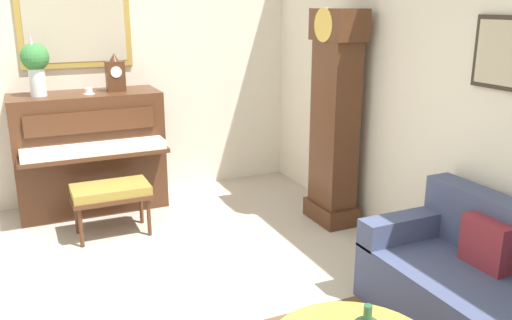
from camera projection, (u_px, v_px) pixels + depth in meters
wall_left at (77, 69)px, 5.55m from camera, size 0.13×4.90×2.80m
wall_back at (435, 90)px, 4.21m from camera, size 5.30×0.13×2.80m
piano at (90, 152)px, 5.46m from camera, size 0.87×1.44×1.21m
piano_bench at (111, 193)px, 4.87m from camera, size 0.42×0.70×0.48m
grandfather_clock at (334, 125)px, 5.04m from camera, size 0.52×0.34×2.03m
couch at (509, 306)px, 3.22m from camera, size 1.90×0.80×0.84m
mantel_clock at (115, 74)px, 5.36m from camera, size 0.13×0.18×0.38m
flower_vase at (35, 63)px, 5.04m from camera, size 0.26×0.26×0.58m
teacup at (89, 92)px, 5.23m from camera, size 0.12×0.12×0.06m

